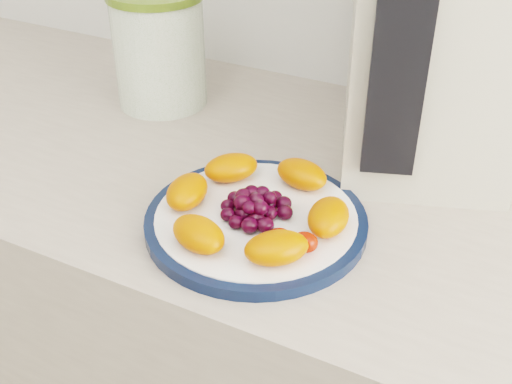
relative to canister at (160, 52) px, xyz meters
The scene contains 7 objects.
counter 0.61m from the canister, 21.23° to the right, with size 3.50×0.60×0.90m, color #AD9E8E.
plate_rim 0.39m from the canister, 39.14° to the right, with size 0.27×0.27×0.01m, color #0C1935.
plate_face 0.39m from the canister, 39.14° to the right, with size 0.24×0.24×0.02m, color white.
canister is the anchor object (origin of this frame).
appliance_body 0.43m from the canister, ahead, with size 0.21×0.29×0.37m, color #B6B09C.
appliance_panel 0.45m from the canister, 16.95° to the right, with size 0.06×0.02×0.27m, color black.
fruit_plate 0.39m from the canister, 39.39° to the right, with size 0.23×0.23×0.03m.
Camera 1 is at (0.32, 0.50, 1.36)m, focal length 45.00 mm.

